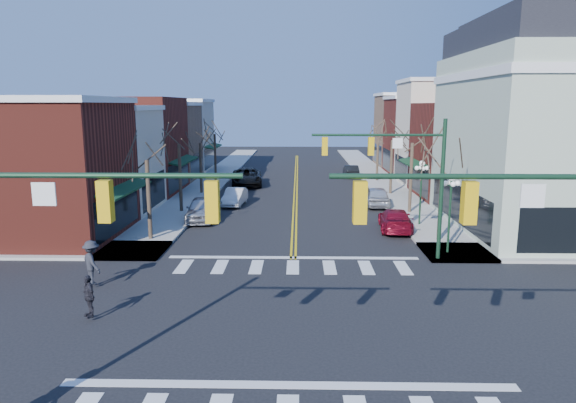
# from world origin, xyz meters

# --- Properties ---
(ground) EXTENTS (160.00, 160.00, 0.00)m
(ground) POSITION_xyz_m (0.00, 0.00, 0.00)
(ground) COLOR black
(ground) RESTS_ON ground
(sidewalk_left) EXTENTS (3.50, 70.00, 0.15)m
(sidewalk_left) POSITION_xyz_m (-8.75, 20.00, 0.07)
(sidewalk_left) COLOR #9E9B93
(sidewalk_left) RESTS_ON ground
(sidewalk_right) EXTENTS (3.50, 70.00, 0.15)m
(sidewalk_right) POSITION_xyz_m (8.75, 20.00, 0.07)
(sidewalk_right) COLOR #9E9B93
(sidewalk_right) RESTS_ON ground
(bldg_left_brick_a) EXTENTS (10.00, 8.50, 8.00)m
(bldg_left_brick_a) POSITION_xyz_m (-15.50, 11.75, 4.00)
(bldg_left_brick_a) COLOR maroon
(bldg_left_brick_a) RESTS_ON ground
(bldg_left_stucco_a) EXTENTS (10.00, 7.00, 7.50)m
(bldg_left_stucco_a) POSITION_xyz_m (-15.50, 19.50, 3.75)
(bldg_left_stucco_a) COLOR beige
(bldg_left_stucco_a) RESTS_ON ground
(bldg_left_brick_b) EXTENTS (10.00, 9.00, 8.50)m
(bldg_left_brick_b) POSITION_xyz_m (-15.50, 27.50, 4.25)
(bldg_left_brick_b) COLOR maroon
(bldg_left_brick_b) RESTS_ON ground
(bldg_left_tan) EXTENTS (10.00, 7.50, 7.80)m
(bldg_left_tan) POSITION_xyz_m (-15.50, 35.75, 3.90)
(bldg_left_tan) COLOR #966F53
(bldg_left_tan) RESTS_ON ground
(bldg_left_stucco_b) EXTENTS (10.00, 8.00, 8.20)m
(bldg_left_stucco_b) POSITION_xyz_m (-15.50, 43.50, 4.10)
(bldg_left_stucco_b) COLOR beige
(bldg_left_stucco_b) RESTS_ON ground
(bldg_right_brick_a) EXTENTS (10.00, 8.50, 8.00)m
(bldg_right_brick_a) POSITION_xyz_m (15.50, 25.75, 4.00)
(bldg_right_brick_a) COLOR maroon
(bldg_right_brick_a) RESTS_ON ground
(bldg_right_stucco) EXTENTS (10.00, 7.00, 10.00)m
(bldg_right_stucco) POSITION_xyz_m (15.50, 33.50, 5.00)
(bldg_right_stucco) COLOR beige
(bldg_right_stucco) RESTS_ON ground
(bldg_right_brick_b) EXTENTS (10.00, 8.00, 8.50)m
(bldg_right_brick_b) POSITION_xyz_m (15.50, 41.00, 4.25)
(bldg_right_brick_b) COLOR maroon
(bldg_right_brick_b) RESTS_ON ground
(bldg_right_tan) EXTENTS (10.00, 8.00, 9.00)m
(bldg_right_tan) POSITION_xyz_m (15.50, 49.00, 4.50)
(bldg_right_tan) COLOR #966F53
(bldg_right_tan) RESTS_ON ground
(victorian_corner) EXTENTS (12.25, 14.25, 13.30)m
(victorian_corner) POSITION_xyz_m (16.50, 14.50, 6.66)
(victorian_corner) COLOR #AABBA2
(victorian_corner) RESTS_ON ground
(traffic_mast_near_left) EXTENTS (6.60, 0.28, 7.20)m
(traffic_mast_near_left) POSITION_xyz_m (-5.55, -7.40, 4.71)
(traffic_mast_near_left) COLOR #14331E
(traffic_mast_near_left) RESTS_ON ground
(traffic_mast_near_right) EXTENTS (6.60, 0.28, 7.20)m
(traffic_mast_near_right) POSITION_xyz_m (5.55, -7.40, 4.71)
(traffic_mast_near_right) COLOR #14331E
(traffic_mast_near_right) RESTS_ON ground
(traffic_mast_far_right) EXTENTS (6.60, 0.28, 7.20)m
(traffic_mast_far_right) POSITION_xyz_m (5.55, 7.40, 4.71)
(traffic_mast_far_right) COLOR #14331E
(traffic_mast_far_right) RESTS_ON ground
(lamppost_corner) EXTENTS (0.36, 0.36, 4.33)m
(lamppost_corner) POSITION_xyz_m (8.20, 8.50, 2.96)
(lamppost_corner) COLOR #14331E
(lamppost_corner) RESTS_ON ground
(lamppost_midblock) EXTENTS (0.36, 0.36, 4.33)m
(lamppost_midblock) POSITION_xyz_m (8.20, 15.00, 2.96)
(lamppost_midblock) COLOR #14331E
(lamppost_midblock) RESTS_ON ground
(tree_left_a) EXTENTS (0.24, 0.24, 4.76)m
(tree_left_a) POSITION_xyz_m (-8.40, 11.00, 2.38)
(tree_left_a) COLOR #382B21
(tree_left_a) RESTS_ON ground
(tree_left_b) EXTENTS (0.24, 0.24, 5.04)m
(tree_left_b) POSITION_xyz_m (-8.40, 19.00, 2.52)
(tree_left_b) COLOR #382B21
(tree_left_b) RESTS_ON ground
(tree_left_c) EXTENTS (0.24, 0.24, 4.55)m
(tree_left_c) POSITION_xyz_m (-8.40, 27.00, 2.27)
(tree_left_c) COLOR #382B21
(tree_left_c) RESTS_ON ground
(tree_left_d) EXTENTS (0.24, 0.24, 4.90)m
(tree_left_d) POSITION_xyz_m (-8.40, 35.00, 2.45)
(tree_left_d) COLOR #382B21
(tree_left_d) RESTS_ON ground
(tree_right_a) EXTENTS (0.24, 0.24, 4.62)m
(tree_right_a) POSITION_xyz_m (8.40, 11.00, 2.31)
(tree_right_a) COLOR #382B21
(tree_right_a) RESTS_ON ground
(tree_right_b) EXTENTS (0.24, 0.24, 5.18)m
(tree_right_b) POSITION_xyz_m (8.40, 19.00, 2.59)
(tree_right_b) COLOR #382B21
(tree_right_b) RESTS_ON ground
(tree_right_c) EXTENTS (0.24, 0.24, 4.83)m
(tree_right_c) POSITION_xyz_m (8.40, 27.00, 2.42)
(tree_right_c) COLOR #382B21
(tree_right_c) RESTS_ON ground
(tree_right_d) EXTENTS (0.24, 0.24, 4.97)m
(tree_right_d) POSITION_xyz_m (8.40, 35.00, 2.48)
(tree_right_d) COLOR #382B21
(tree_right_d) RESTS_ON ground
(car_left_near) EXTENTS (2.19, 4.84, 1.61)m
(car_left_near) POSITION_xyz_m (-6.40, 16.44, 0.81)
(car_left_near) COLOR #B3B3B8
(car_left_near) RESTS_ON ground
(car_left_mid) EXTENTS (1.73, 4.14, 1.33)m
(car_left_mid) POSITION_xyz_m (-4.80, 22.00, 0.67)
(car_left_mid) COLOR silver
(car_left_mid) RESTS_ON ground
(car_left_far) EXTENTS (3.44, 6.40, 1.71)m
(car_left_far) POSITION_xyz_m (-4.85, 32.00, 0.85)
(car_left_far) COLOR black
(car_left_far) RESTS_ON ground
(car_right_near) EXTENTS (2.36, 4.92, 1.38)m
(car_right_near) POSITION_xyz_m (6.40, 13.86, 0.69)
(car_right_near) COLOR maroon
(car_right_near) RESTS_ON ground
(car_right_mid) EXTENTS (2.02, 4.65, 1.56)m
(car_right_mid) POSITION_xyz_m (6.40, 21.84, 0.78)
(car_right_mid) COLOR silver
(car_right_mid) RESTS_ON ground
(car_right_far) EXTENTS (1.50, 4.08, 1.34)m
(car_right_far) POSITION_xyz_m (6.03, 38.31, 0.67)
(car_right_far) COLOR black
(car_right_far) RESTS_ON ground
(pedestrian_dark_a) EXTENTS (0.90, 0.97, 1.60)m
(pedestrian_dark_a) POSITION_xyz_m (-7.44, -0.27, 0.95)
(pedestrian_dark_a) COLOR black
(pedestrian_dark_a) RESTS_ON sidewalk_left
(pedestrian_dark_b) EXTENTS (1.40, 1.41, 1.95)m
(pedestrian_dark_b) POSITION_xyz_m (-8.70, 3.20, 1.13)
(pedestrian_dark_b) COLOR #22232A
(pedestrian_dark_b) RESTS_ON sidewalk_left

